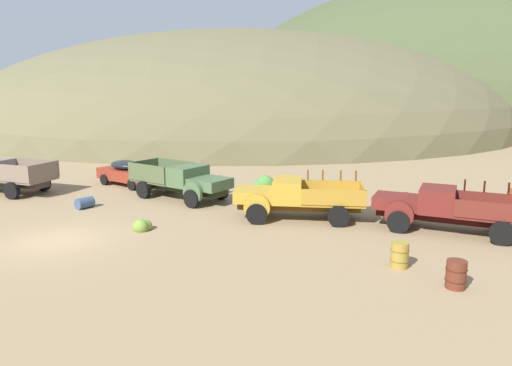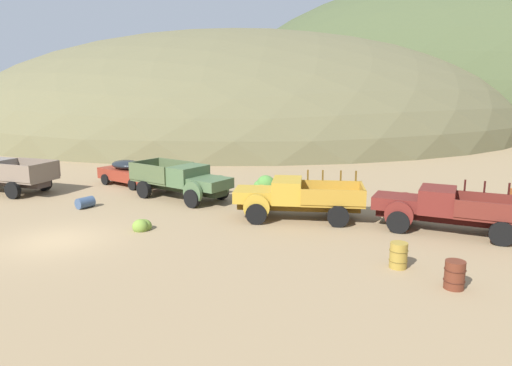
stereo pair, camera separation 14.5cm
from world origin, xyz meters
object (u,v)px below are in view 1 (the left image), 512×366
Objects in this scene: truck_weathered_green at (186,182)px; car_rust_red at (130,173)px; oil_drum_spare at (456,274)px; truck_oxblood at (440,208)px; oil_drum_foreground at (400,255)px; truck_mustard at (289,198)px; oil_drum_tipped at (85,203)px.

car_rust_red is at bearing 172.67° from truck_weathered_green.
truck_weathered_green is 15.40m from oil_drum_spare.
car_rust_red is 20.94m from oil_drum_spare.
truck_oxblood reaches higher than oil_drum_foreground.
truck_oxblood is 7.28× the size of oil_drum_foreground.
truck_weathered_green is 13.03m from truck_oxblood.
truck_mustard is at bearing 139.86° from oil_drum_foreground.
oil_drum_spare is (0.58, -6.17, -0.56)m from truck_oxblood.
truck_mustard is 7.08m from oil_drum_foreground.
oil_drum_tipped is at bearing 11.24° from truck_oxblood.
truck_weathered_green is 7.15× the size of oil_drum_spare.
truck_oxblood is at bearing 8.23° from oil_drum_tipped.
car_rust_red is at bearing 153.50° from oil_drum_spare.
oil_drum_spare is at bearing -11.13° from car_rust_red.
truck_mustard reaches higher than car_rust_red.
truck_weathered_green reaches higher than oil_drum_foreground.
oil_drum_foreground is (5.40, -4.55, -0.55)m from truck_mustard.
oil_drum_foreground is 2.11m from oil_drum_spare.
truck_weathered_green is 0.97× the size of truck_oxblood.
truck_oxblood is 7.35× the size of oil_drum_spare.
truck_mustard is 10.53m from oil_drum_tipped.
truck_weathered_green reaches higher than car_rust_red.
truck_weathered_green is 6.49× the size of oil_drum_tipped.
truck_weathered_green is (5.17, -2.07, 0.20)m from car_rust_red.
oil_drum_spare is at bearing -32.81° from oil_drum_foreground.
oil_drum_spare is at bearing -12.03° from oil_drum_tipped.
truck_oxblood is at bearing 9.72° from truck_weathered_green.
truck_mustard is 9.17m from oil_drum_spare.
oil_drum_spare is (7.17, -5.69, -0.56)m from truck_mustard.
truck_oxblood reaches higher than oil_drum_spare.
truck_oxblood is (18.15, -3.17, 0.19)m from car_rust_red.
oil_drum_tipped is (-10.32, -1.97, -0.72)m from truck_mustard.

